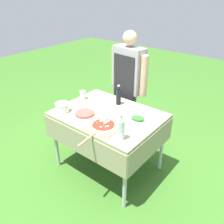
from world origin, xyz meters
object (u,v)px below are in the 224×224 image
pizza_on_peel (103,126)px  water_bottle (121,128)px  mixing_tub (62,107)px  prep_table (108,120)px  sauce_jar (83,95)px  herb_container (138,119)px  oil_bottle (118,97)px  plate_stack (85,113)px  person_cook (128,81)px

pizza_on_peel → water_bottle: bearing=-16.3°
pizza_on_peel → mixing_tub: mixing_tub is taller
prep_table → sauce_jar: sauce_jar is taller
mixing_tub → pizza_on_peel: bearing=2.8°
herb_container → sauce_jar: sauce_jar is taller
oil_bottle → plate_stack: 0.48m
oil_bottle → mixing_tub: size_ratio=1.60×
prep_table → pizza_on_peel: 0.32m
mixing_tub → sauce_jar: sauce_jar is taller
prep_table → pizza_on_peel: pizza_on_peel is taller
plate_stack → water_bottle: bearing=-11.8°
mixing_tub → person_cook: bearing=74.6°
oil_bottle → herb_container: oil_bottle is taller
water_bottle → herb_container: size_ratio=1.29×
pizza_on_peel → herb_container: 0.41m
pizza_on_peel → plate_stack: 0.35m
pizza_on_peel → plate_stack: bearing=159.9°
plate_stack → sauce_jar: size_ratio=2.02×
oil_bottle → pizza_on_peel: bearing=-69.3°
prep_table → water_bottle: water_bottle is taller
oil_bottle → herb_container: bearing=-23.9°
water_bottle → plate_stack: bearing=168.2°
prep_table → plate_stack: size_ratio=5.45×
person_cook → sauce_jar: 0.65m
person_cook → mixing_tub: person_cook is taller
pizza_on_peel → mixing_tub: (-0.60, -0.03, 0.04)m
plate_stack → sauce_jar: (-0.31, 0.29, 0.04)m
oil_bottle → water_bottle: 0.75m
herb_container → water_bottle: bearing=-80.3°
oil_bottle → mixing_tub: (-0.39, -0.56, -0.05)m
sauce_jar → plate_stack: bearing=-42.7°
herb_container → person_cook: bearing=133.3°
plate_stack → sauce_jar: sauce_jar is taller
water_bottle → plate_stack: size_ratio=1.20×
water_bottle → mixing_tub: size_ratio=1.68×
pizza_on_peel → sauce_jar: size_ratio=5.50×
mixing_tub → plate_stack: mixing_tub is taller
pizza_on_peel → mixing_tub: 0.60m
sauce_jar → prep_table: bearing=-11.5°
mixing_tub → plate_stack: (0.25, 0.11, -0.04)m
person_cook → plate_stack: 0.85m
plate_stack → pizza_on_peel: bearing=-13.5°
water_bottle → sauce_jar: bearing=155.9°
water_bottle → herb_container: water_bottle is taller
prep_table → plate_stack: 0.29m
pizza_on_peel → herb_container: size_ratio=2.93×
prep_table → person_cook: size_ratio=0.75×
mixing_tub → herb_container: bearing=25.7°
water_bottle → plate_stack: water_bottle is taller
person_cook → plate_stack: bearing=95.7°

